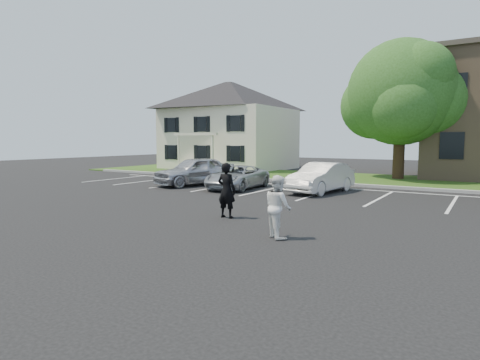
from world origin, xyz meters
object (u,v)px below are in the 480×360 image
Objects in this scene: man_black_suit at (227,190)px; car_white_sedan at (321,178)px; house at (229,125)px; man_white_shirt at (278,206)px; car_silver_minivan at (237,177)px; car_silver_west at (195,171)px; tree at (403,95)px.

car_white_sedan is (0.30, 7.76, -0.19)m from man_black_suit.
man_white_shirt is (15.20, -20.63, -3.01)m from house.
car_silver_minivan is (-6.56, 8.36, -0.21)m from man_white_shirt.
car_silver_minivan is at bearing -159.47° from car_white_sedan.
tree is at bearing 64.68° from car_silver_west.
car_white_sedan is at bearing -41.42° from house.
tree is (14.90, -2.67, 1.52)m from house.
car_white_sedan is at bearing -37.72° from man_white_shirt.
man_black_suit is 0.42× the size of car_silver_minivan.
man_black_suit is at bearing 8.25° from man_white_shirt.
man_black_suit is (-2.33, -16.44, -4.45)m from tree.
man_black_suit is at bearing -56.66° from house.
car_silver_west is at bearing -64.72° from house.
house is 17.44m from car_white_sedan.
man_white_shirt reaches higher than car_silver_west.
man_white_shirt is 0.38× the size of car_silver_minivan.
man_black_suit reaches higher than car_silver_minivan.
house reaches higher than car_silver_minivan.
house is 25.80m from man_white_shirt.
tree reaches higher than car_white_sedan.
tree is 17.19m from man_black_suit.
car_silver_west is 2.93m from car_silver_minivan.
man_white_shirt reaches higher than car_silver_minivan.
car_silver_west is (-6.85, 7.00, -0.10)m from man_black_suit.
car_silver_west is (-9.47, 8.51, -0.01)m from man_white_shirt.
car_silver_west is at bearing -45.71° from man_black_suit.
house is at bearing 134.13° from car_silver_west.
tree is at bearing -10.17° from house.
man_white_shirt is (2.62, -1.51, -0.09)m from man_black_suit.
tree is 5.39× the size of man_white_shirt.
house is 13.74m from car_silver_west.
man_black_suit is 0.41× the size of car_white_sedan.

